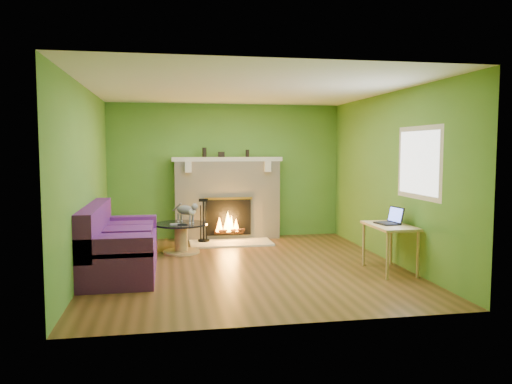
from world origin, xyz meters
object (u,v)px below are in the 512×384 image
sofa (116,246)px  coffee_table (181,236)px  desk (390,230)px  cat (186,212)px

sofa → coffee_table: 1.51m
coffee_table → desk: desk is taller
sofa → coffee_table: bearing=51.6°
sofa → cat: sofa is taller
coffee_table → cat: (0.08, 0.05, 0.39)m
sofa → coffee_table: (0.93, 1.18, -0.08)m
coffee_table → sofa: bearing=-128.4°
cat → sofa: bearing=-171.0°
coffee_table → desk: bearing=-32.4°
sofa → cat: (1.01, 1.23, 0.30)m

